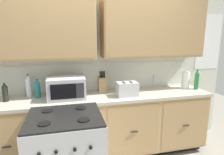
{
  "coord_description": "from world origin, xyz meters",
  "views": [
    {
      "loc": [
        -0.45,
        -2.24,
        1.74
      ],
      "look_at": [
        0.15,
        0.27,
        1.18
      ],
      "focal_mm": 31.13,
      "sensor_mm": 36.0,
      "label": 1
    }
  ],
  "objects_px": {
    "bottle_green": "(197,80)",
    "toaster": "(127,89)",
    "bottle_clear": "(29,86)",
    "knife_block": "(102,84)",
    "paper_towel_roll": "(185,80)",
    "bottle_dark": "(5,92)",
    "microwave": "(67,88)",
    "bottle_teal": "(37,89)"
  },
  "relations": [
    {
      "from": "bottle_clear",
      "to": "bottle_green",
      "type": "bearing_deg",
      "value": -4.45
    },
    {
      "from": "knife_block",
      "to": "paper_towel_roll",
      "type": "relative_size",
      "value": 1.19
    },
    {
      "from": "bottle_dark",
      "to": "paper_towel_roll",
      "type": "bearing_deg",
      "value": 0.51
    },
    {
      "from": "bottle_clear",
      "to": "bottle_green",
      "type": "relative_size",
      "value": 1.02
    },
    {
      "from": "bottle_dark",
      "to": "bottle_teal",
      "type": "distance_m",
      "value": 0.38
    },
    {
      "from": "toaster",
      "to": "bottle_dark",
      "type": "distance_m",
      "value": 1.56
    },
    {
      "from": "paper_towel_roll",
      "to": "microwave",
      "type": "bearing_deg",
      "value": -178.05
    },
    {
      "from": "bottle_clear",
      "to": "microwave",
      "type": "bearing_deg",
      "value": -18.77
    },
    {
      "from": "toaster",
      "to": "bottle_clear",
      "type": "distance_m",
      "value": 1.32
    },
    {
      "from": "microwave",
      "to": "toaster",
      "type": "distance_m",
      "value": 0.81
    },
    {
      "from": "toaster",
      "to": "bottle_dark",
      "type": "bearing_deg",
      "value": 174.81
    },
    {
      "from": "bottle_clear",
      "to": "paper_towel_roll",
      "type": "bearing_deg",
      "value": -2.63
    },
    {
      "from": "bottle_green",
      "to": "bottle_teal",
      "type": "height_order",
      "value": "bottle_green"
    },
    {
      "from": "bottle_green",
      "to": "knife_block",
      "type": "bearing_deg",
      "value": 172.97
    },
    {
      "from": "paper_towel_roll",
      "to": "bottle_dark",
      "type": "bearing_deg",
      "value": -179.49
    },
    {
      "from": "microwave",
      "to": "bottle_green",
      "type": "bearing_deg",
      "value": -0.65
    },
    {
      "from": "microwave",
      "to": "bottle_teal",
      "type": "bearing_deg",
      "value": 166.6
    },
    {
      "from": "bottle_green",
      "to": "bottle_teal",
      "type": "distance_m",
      "value": 2.32
    },
    {
      "from": "knife_block",
      "to": "bottle_green",
      "type": "height_order",
      "value": "knife_block"
    },
    {
      "from": "bottle_clear",
      "to": "bottle_green",
      "type": "distance_m",
      "value": 2.44
    },
    {
      "from": "knife_block",
      "to": "paper_towel_roll",
      "type": "height_order",
      "value": "knife_block"
    },
    {
      "from": "paper_towel_roll",
      "to": "bottle_dark",
      "type": "xyz_separation_m",
      "value": [
        -2.56,
        -0.02,
        -0.01
      ]
    },
    {
      "from": "toaster",
      "to": "paper_towel_roll",
      "type": "height_order",
      "value": "paper_towel_roll"
    },
    {
      "from": "microwave",
      "to": "knife_block",
      "type": "distance_m",
      "value": 0.53
    },
    {
      "from": "bottle_clear",
      "to": "bottle_teal",
      "type": "bearing_deg",
      "value": -33.4
    },
    {
      "from": "toaster",
      "to": "paper_towel_roll",
      "type": "xyz_separation_m",
      "value": [
        1.0,
        0.16,
        0.03
      ]
    },
    {
      "from": "bottle_green",
      "to": "toaster",
      "type": "bearing_deg",
      "value": -175.98
    },
    {
      "from": "paper_towel_roll",
      "to": "bottle_teal",
      "type": "xyz_separation_m",
      "value": [
        -2.18,
        0.03,
        -0.0
      ]
    },
    {
      "from": "toaster",
      "to": "paper_towel_roll",
      "type": "relative_size",
      "value": 1.08
    },
    {
      "from": "microwave",
      "to": "bottle_green",
      "type": "height_order",
      "value": "bottle_green"
    },
    {
      "from": "bottle_dark",
      "to": "microwave",
      "type": "bearing_deg",
      "value": -2.96
    },
    {
      "from": "toaster",
      "to": "paper_towel_roll",
      "type": "bearing_deg",
      "value": 9.27
    },
    {
      "from": "knife_block",
      "to": "bottle_clear",
      "type": "relative_size",
      "value": 1.0
    },
    {
      "from": "microwave",
      "to": "bottle_dark",
      "type": "height_order",
      "value": "microwave"
    },
    {
      "from": "microwave",
      "to": "knife_block",
      "type": "height_order",
      "value": "knife_block"
    },
    {
      "from": "microwave",
      "to": "bottle_clear",
      "type": "relative_size",
      "value": 1.55
    },
    {
      "from": "bottle_teal",
      "to": "paper_towel_roll",
      "type": "bearing_deg",
      "value": -0.72
    },
    {
      "from": "paper_towel_roll",
      "to": "bottle_clear",
      "type": "distance_m",
      "value": 2.3
    },
    {
      "from": "bottle_green",
      "to": "bottle_teal",
      "type": "relative_size",
      "value": 1.18
    },
    {
      "from": "microwave",
      "to": "bottle_dark",
      "type": "relative_size",
      "value": 2.02
    },
    {
      "from": "microwave",
      "to": "toaster",
      "type": "height_order",
      "value": "microwave"
    },
    {
      "from": "knife_block",
      "to": "paper_towel_roll",
      "type": "xyz_separation_m",
      "value": [
        1.3,
        -0.09,
        0.01
      ]
    }
  ]
}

